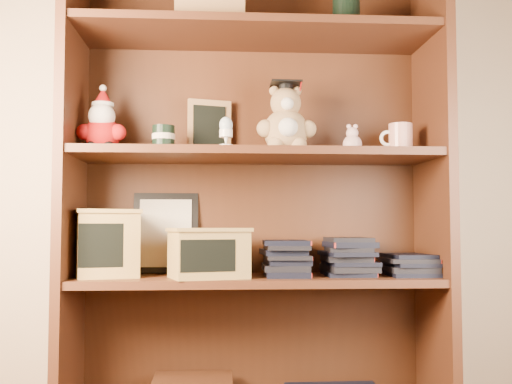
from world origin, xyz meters
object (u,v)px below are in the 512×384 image
at_px(grad_teddy_bear, 286,125).
at_px(treats_box, 107,243).
at_px(bookcase, 254,205).
at_px(teacher_mug, 400,139).

xyz_separation_m(grad_teddy_bear, treats_box, (-0.57, 0.01, -0.38)).
bearing_deg(bookcase, grad_teddy_bear, -30.02).
xyz_separation_m(bookcase, grad_teddy_bear, (0.10, -0.06, 0.26)).
distance_m(bookcase, grad_teddy_bear, 0.28).
height_order(bookcase, treats_box, bookcase).
relative_size(bookcase, grad_teddy_bear, 6.79).
bearing_deg(grad_teddy_bear, teacher_mug, 1.08).
xyz_separation_m(teacher_mug, treats_box, (-0.95, -0.00, -0.34)).
distance_m(bookcase, teacher_mug, 0.53).
relative_size(bookcase, teacher_mug, 14.62).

